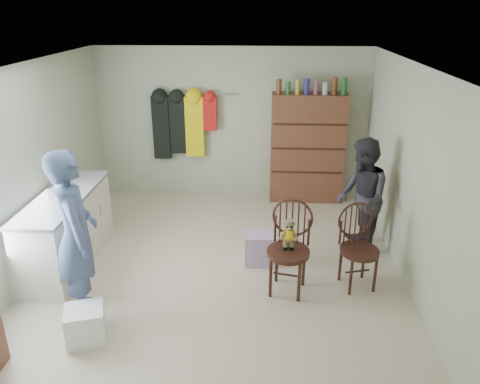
# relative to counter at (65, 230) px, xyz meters

# --- Properties ---
(ground_plane) EXTENTS (5.00, 5.00, 0.00)m
(ground_plane) POSITION_rel_counter_xyz_m (1.95, 0.00, -0.47)
(ground_plane) COLOR beige
(ground_plane) RESTS_ON ground
(room_walls) EXTENTS (5.00, 5.00, 5.00)m
(room_walls) POSITION_rel_counter_xyz_m (1.95, 0.53, 1.11)
(room_walls) COLOR #B7BFA0
(room_walls) RESTS_ON ground
(counter) EXTENTS (0.64, 1.86, 0.94)m
(counter) POSITION_rel_counter_xyz_m (0.00, 0.00, 0.00)
(counter) COLOR silver
(counter) RESTS_ON ground
(plastic_tub) EXTENTS (0.46, 0.45, 0.35)m
(plastic_tub) POSITION_rel_counter_xyz_m (0.76, -1.45, -0.30)
(plastic_tub) COLOR white
(plastic_tub) RESTS_ON ground
(chair_front) EXTENTS (0.58, 0.58, 1.10)m
(chair_front) POSITION_rel_counter_xyz_m (2.80, -0.45, 0.14)
(chair_front) COLOR #381C13
(chair_front) RESTS_ON ground
(chair_far) EXTENTS (0.54, 0.54, 1.01)m
(chair_far) POSITION_rel_counter_xyz_m (3.60, -0.29, 0.07)
(chair_far) COLOR #381C13
(chair_far) RESTS_ON ground
(striped_bag) EXTENTS (0.40, 0.31, 0.41)m
(striped_bag) POSITION_rel_counter_xyz_m (2.47, 0.12, -0.27)
(striped_bag) COLOR pink
(striped_bag) RESTS_ON ground
(person_left) EXTENTS (0.69, 0.80, 1.84)m
(person_left) POSITION_rel_counter_xyz_m (0.59, -1.01, 0.45)
(person_left) COLOR #465980
(person_left) RESTS_ON ground
(person_right) EXTENTS (0.63, 0.79, 1.56)m
(person_right) POSITION_rel_counter_xyz_m (3.76, 0.50, 0.31)
(person_right) COLOR #2D2B33
(person_right) RESTS_ON ground
(dresser) EXTENTS (1.20, 0.39, 2.07)m
(dresser) POSITION_rel_counter_xyz_m (3.20, 2.30, 0.44)
(dresser) COLOR brown
(dresser) RESTS_ON ground
(coat_rack) EXTENTS (1.42, 0.12, 1.09)m
(coat_rack) POSITION_rel_counter_xyz_m (1.12, 2.38, 0.78)
(coat_rack) COLOR #99999E
(coat_rack) RESTS_ON ground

